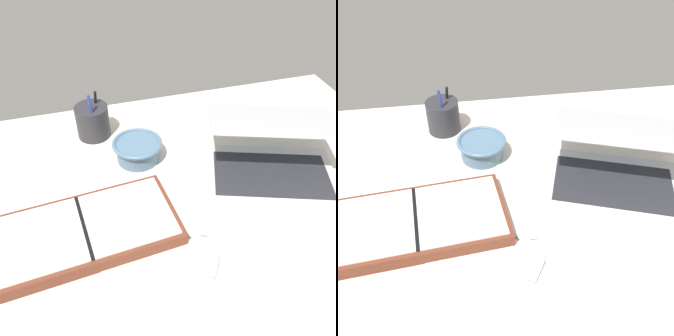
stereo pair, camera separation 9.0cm
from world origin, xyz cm
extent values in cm
cube|color=beige|center=(0.00, 0.00, 1.00)|extent=(140.00, 100.00, 2.00)
cube|color=#B7B7BC|center=(26.36, 2.22, 2.90)|extent=(38.95, 32.89, 1.80)
cube|color=#232328|center=(26.36, 2.22, 3.92)|extent=(33.04, 25.45, 0.24)
cube|color=#B7B7BC|center=(29.19, 10.20, 14.96)|extent=(38.74, 32.29, 6.99)
cube|color=silver|center=(29.04, 9.76, 14.83)|extent=(35.45, 29.18, 5.91)
cylinder|color=slate|center=(-4.85, 20.12, 4.65)|extent=(11.58, 11.58, 5.30)
torus|color=slate|center=(-4.85, 20.12, 7.30)|extent=(13.62, 13.62, 1.09)
cylinder|color=#28282D|center=(-14.92, 34.60, 6.81)|extent=(9.62, 9.62, 9.63)
cylinder|color=black|center=(-13.44, 36.79, 9.15)|extent=(1.81, 1.48, 12.36)
cylinder|color=#233899|center=(-14.69, 31.96, 10.03)|extent=(1.87, 0.89, 14.08)
cube|color=brown|center=(-21.99, -3.15, 3.61)|extent=(42.45, 24.07, 3.21)
cube|color=silver|center=(-31.85, -4.03, 5.36)|extent=(20.57, 20.18, 0.30)
cube|color=silver|center=(-12.13, -2.28, 5.36)|extent=(20.57, 20.18, 0.30)
cube|color=black|center=(-21.99, -3.15, 5.51)|extent=(2.44, 18.57, 0.30)
cube|color=#B7B7BC|center=(0.01, -8.79, 2.60)|extent=(9.00, 4.51, 0.30)
cube|color=#B7B7BC|center=(0.01, -8.79, 2.30)|extent=(7.29, 7.42, 0.30)
torus|color=#232328|center=(-5.46, -6.63, 2.30)|extent=(3.90, 3.90, 0.70)
torus|color=#232328|center=(-4.11, -4.59, 2.30)|extent=(3.90, 3.90, 0.70)
cube|color=silver|center=(-6.82, -20.89, 2.08)|extent=(27.88, 31.81, 0.16)
cube|color=#99999E|center=(2.40, -18.59, 2.50)|extent=(4.90, 6.14, 1.00)
cube|color=silver|center=(4.33, -15.55, 2.50)|extent=(1.66, 1.66, 0.60)
camera|label=1|loc=(-18.89, -58.73, 68.91)|focal=40.00mm
camera|label=2|loc=(-10.07, -60.64, 68.91)|focal=40.00mm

